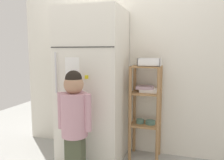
# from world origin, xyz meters

# --- Properties ---
(ground_plane) EXTENTS (6.00, 6.00, 0.00)m
(ground_plane) POSITION_xyz_m (0.00, 0.00, 0.00)
(ground_plane) COLOR #999993
(kitchen_wall_back) EXTENTS (2.82, 0.03, 2.25)m
(kitchen_wall_back) POSITION_xyz_m (0.00, 0.35, 1.12)
(kitchen_wall_back) COLOR silver
(kitchen_wall_back) RESTS_ON ground
(refrigerator) EXTENTS (0.72, 0.64, 1.75)m
(refrigerator) POSITION_xyz_m (-0.29, 0.02, 0.87)
(refrigerator) COLOR silver
(refrigerator) RESTS_ON ground
(child_standing) EXTENTS (0.35, 0.26, 1.09)m
(child_standing) POSITION_xyz_m (-0.28, -0.48, 0.66)
(child_standing) COLOR #464C35
(child_standing) RESTS_ON ground
(pantry_shelf_unit) EXTENTS (0.35, 0.29, 1.11)m
(pantry_shelf_unit) POSITION_xyz_m (0.31, 0.18, 0.67)
(pantry_shelf_unit) COLOR #9E7247
(pantry_shelf_unit) RESTS_ON ground
(fruit_bin) EXTENTS (0.25, 0.19, 0.09)m
(fruit_bin) POSITION_xyz_m (0.35, 0.17, 1.14)
(fruit_bin) COLOR white
(fruit_bin) RESTS_ON pantry_shelf_unit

